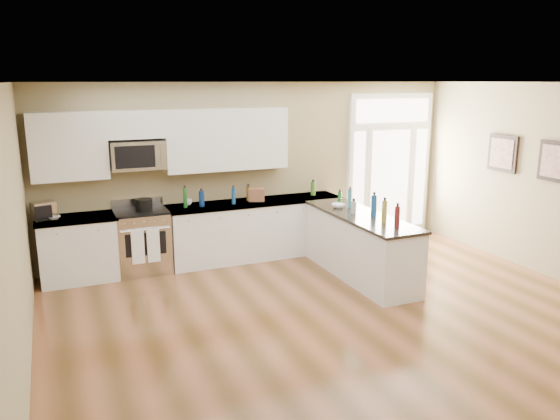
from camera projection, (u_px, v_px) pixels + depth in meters
name	position (u px, v px, depth m)	size (l,w,h in m)	color
ground	(394.00, 356.00, 5.72)	(8.00, 8.00, 0.00)	#523517
room_shell	(402.00, 197.00, 5.32)	(8.00, 8.00, 8.00)	#96885F
back_cabinet_left	(79.00, 251.00, 7.83)	(1.10, 0.66, 0.94)	silver
back_cabinet_right	(256.00, 231.00, 8.86)	(2.85, 0.66, 0.94)	silver
peninsula_cabinet	(360.00, 248.00, 7.98)	(0.69, 2.32, 0.94)	silver
upper_cabinet_left	(68.00, 146.00, 7.61)	(1.04, 0.33, 0.95)	silver
upper_cabinet_right	(227.00, 140.00, 8.49)	(1.94, 0.33, 0.95)	silver
upper_cabinet_short	(135.00, 124.00, 7.90)	(0.82, 0.33, 0.40)	silver
microwave	(137.00, 155.00, 7.97)	(0.78, 0.41, 0.42)	silver
entry_door	(389.00, 166.00, 9.93)	(1.70, 0.10, 2.60)	white
wall_art_near	(503.00, 153.00, 8.62)	(0.05, 0.58, 0.58)	black
wall_art_far	(556.00, 162.00, 7.72)	(0.05, 0.58, 0.58)	black
kitchen_range	(142.00, 241.00, 8.16)	(0.77, 0.68, 1.08)	silver
stockpot	(144.00, 204.00, 8.04)	(0.25, 0.25, 0.19)	black
toaster_oven	(44.00, 210.00, 7.56)	(0.29, 0.23, 0.25)	silver
cardboard_box	(257.00, 194.00, 8.73)	(0.25, 0.18, 0.21)	brown
bowl_left	(54.00, 218.00, 7.59)	(0.18, 0.18, 0.04)	white
bowl_peninsula	(338.00, 206.00, 8.25)	(0.20, 0.20, 0.06)	white
cup_counter	(188.00, 202.00, 8.43)	(0.12, 0.12, 0.09)	white
counter_bottles	(310.00, 201.00, 8.10)	(2.38, 2.43, 0.32)	#19591E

